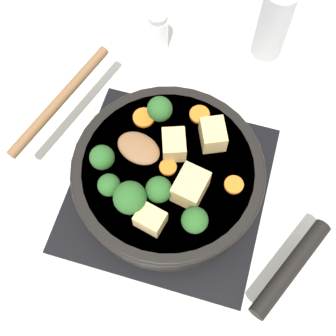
{
  "coord_description": "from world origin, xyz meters",
  "views": [
    {
      "loc": [
        0.26,
        0.08,
        0.71
      ],
      "look_at": [
        0.0,
        0.0,
        0.08
      ],
      "focal_mm": 50.0,
      "sensor_mm": 36.0,
      "label": 1
    }
  ],
  "objects_px": {
    "wooden_spoon": "(94,121)",
    "pepper_mill": "(274,20)",
    "skillet_pan": "(169,176)",
    "salt_shaker": "(158,32)"
  },
  "relations": [
    {
      "from": "skillet_pan",
      "to": "salt_shaker",
      "type": "distance_m",
      "value": 0.29
    },
    {
      "from": "skillet_pan",
      "to": "wooden_spoon",
      "type": "relative_size",
      "value": 1.74
    },
    {
      "from": "wooden_spoon",
      "to": "skillet_pan",
      "type": "bearing_deg",
      "value": 72.27
    },
    {
      "from": "skillet_pan",
      "to": "pepper_mill",
      "type": "xyz_separation_m",
      "value": [
        -0.32,
        0.1,
        0.02
      ]
    },
    {
      "from": "wooden_spoon",
      "to": "pepper_mill",
      "type": "bearing_deg",
      "value": 140.63
    },
    {
      "from": "wooden_spoon",
      "to": "pepper_mill",
      "type": "xyz_separation_m",
      "value": [
        -0.28,
        0.23,
        -0.01
      ]
    },
    {
      "from": "skillet_pan",
      "to": "salt_shaker",
      "type": "relative_size",
      "value": 4.48
    },
    {
      "from": "wooden_spoon",
      "to": "salt_shaker",
      "type": "height_order",
      "value": "wooden_spoon"
    },
    {
      "from": "skillet_pan",
      "to": "pepper_mill",
      "type": "relative_size",
      "value": 2.18
    },
    {
      "from": "pepper_mill",
      "to": "salt_shaker",
      "type": "relative_size",
      "value": 2.05
    }
  ]
}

